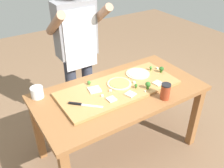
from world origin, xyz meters
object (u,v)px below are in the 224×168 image
object	(u,v)px
pizza_slice_near_right	(158,83)
pizza_slice_far_right	(130,94)
cheese_crumble_b	(102,96)
sauce_jar	(165,91)
broccoli_floret_front_mid	(89,82)
cheese_crumble_c	(157,68)
cheese_crumble_a	(134,82)
cheese_crumble_e	(145,91)
pizza_slice_near_left	(111,99)
pizza_whole_cheese_artichoke	(138,74)
flour_cup	(37,93)
chefs_knife	(81,104)
broccoli_floret_front_left	(161,69)
pizza_slice_center	(95,90)
prep_table	(119,100)
broccoli_floret_center_left	(148,85)
broccoli_floret_back_left	(151,68)
cook_center	(77,46)
broccoli_floret_back_mid	(136,86)
pizza_whole_pesto_green	(119,84)
cheese_crumble_d	(111,91)

from	to	relation	value
pizza_slice_near_right	pizza_slice_far_right	bearing A→B (deg)	-178.68
cheese_crumble_b	sauce_jar	distance (m)	0.54
broccoli_floret_front_mid	cheese_crumble_c	bearing A→B (deg)	-8.71
pizza_slice_near_right	cheese_crumble_a	size ratio (longest dim) A/B	4.24
cheese_crumble_c	cheese_crumble_e	bearing A→B (deg)	-144.88
pizza_slice_near_left	sauce_jar	size ratio (longest dim) A/B	0.50
pizza_whole_cheese_artichoke	pizza_slice_near_right	size ratio (longest dim) A/B	3.04
pizza_slice_far_right	flour_cup	size ratio (longest dim) A/B	0.72
chefs_knife	broccoli_floret_front_left	bearing A→B (deg)	3.13
pizza_slice_center	prep_table	bearing A→B (deg)	-25.19
broccoli_floret_front_left	cheese_crumble_c	xyz separation A→B (m)	(0.01, 0.07, -0.03)
cheese_crumble_a	cheese_crumble_e	size ratio (longest dim) A/B	1.51
chefs_knife	pizza_slice_far_right	size ratio (longest dim) A/B	2.90
prep_table	broccoli_floret_center_left	size ratio (longest dim) A/B	22.02
pizza_slice_far_right	broccoli_floret_back_left	distance (m)	0.50
pizza_slice_far_right	cheese_crumble_b	world-z (taller)	cheese_crumble_b
broccoli_floret_center_left	cook_center	world-z (taller)	cook_center
chefs_knife	cheese_crumble_c	distance (m)	0.95
broccoli_floret_back_left	prep_table	bearing A→B (deg)	-166.50
cheese_crumble_c	sauce_jar	size ratio (longest dim) A/B	0.12
cheese_crumble_c	pizza_slice_near_left	bearing A→B (deg)	-163.79
broccoli_floret_front_left	cheese_crumble_b	xyz separation A→B (m)	(-0.72, -0.05, -0.03)
chefs_knife	cheese_crumble_e	size ratio (longest dim) A/B	18.78
sauce_jar	cheese_crumble_c	bearing A→B (deg)	56.21
broccoli_floret_center_left	flour_cup	size ratio (longest dim) A/B	0.64
cheese_crumble_e	broccoli_floret_back_left	bearing A→B (deg)	42.92
pizza_slice_far_right	broccoli_floret_front_left	xyz separation A→B (m)	(0.50, 0.15, 0.03)
chefs_knife	broccoli_floret_center_left	world-z (taller)	broccoli_floret_center_left
cheese_crumble_b	flour_cup	bearing A→B (deg)	144.33
pizza_slice_center	broccoli_floret_center_left	size ratio (longest dim) A/B	1.51
pizza_slice_near_left	broccoli_floret_back_left	size ratio (longest dim) A/B	1.61
chefs_knife	broccoli_floret_front_left	size ratio (longest dim) A/B	3.63
pizza_whole_cheese_artichoke	cheese_crumble_c	xyz separation A→B (m)	(0.23, -0.02, 0.00)
pizza_slice_near_left	pizza_slice_far_right	bearing A→B (deg)	-7.99
chefs_knife	broccoli_floret_back_mid	distance (m)	0.54
pizza_whole_pesto_green	cheese_crumble_c	world-z (taller)	cheese_crumble_c
broccoli_floret_back_mid	cheese_crumble_c	world-z (taller)	broccoli_floret_back_mid
flour_cup	cook_center	xyz separation A→B (m)	(0.55, 0.31, 0.20)
pizza_slice_center	sauce_jar	size ratio (longest dim) A/B	0.73
pizza_slice_far_right	pizza_whole_cheese_artichoke	bearing A→B (deg)	42.20
cheese_crumble_a	broccoli_floret_back_mid	bearing A→B (deg)	-117.37
pizza_slice_far_right	cheese_crumble_d	bearing A→B (deg)	132.35
pizza_whole_cheese_artichoke	flour_cup	world-z (taller)	flour_cup
pizza_whole_cheese_artichoke	cook_center	size ratio (longest dim) A/B	0.14
pizza_whole_pesto_green	broccoli_floret_back_mid	bearing A→B (deg)	-56.92
chefs_knife	cheese_crumble_d	size ratio (longest dim) A/B	12.02
broccoli_floret_center_left	flour_cup	world-z (taller)	flour_cup
cheese_crumble_a	cheese_crumble_d	size ratio (longest dim) A/B	0.97
pizza_whole_cheese_artichoke	broccoli_floret_front_left	world-z (taller)	broccoli_floret_front_left
pizza_slice_near_right	pizza_whole_cheese_artichoke	bearing A→B (deg)	101.11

